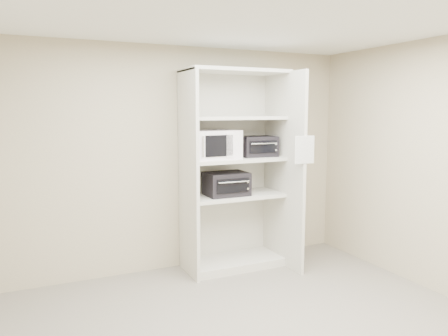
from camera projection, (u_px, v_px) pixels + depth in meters
name	position (u px, v px, depth m)	size (l,w,h in m)	color
ceiling	(260.00, 10.00, 3.34)	(4.50, 4.00, 0.01)	white
wall_back	(178.00, 159.00, 5.32)	(4.50, 0.02, 2.70)	#B9B18B
shelving_unit	(238.00, 177.00, 5.35)	(1.24, 0.92, 2.42)	beige
microwave	(213.00, 144.00, 5.17)	(0.56, 0.43, 0.34)	white
toaster_oven_upper	(257.00, 146.00, 5.43)	(0.44, 0.33, 0.25)	black
toaster_oven_lower	(226.00, 184.00, 5.27)	(0.50, 0.38, 0.28)	black
paper_sign	(305.00, 150.00, 4.96)	(0.25, 0.01, 0.31)	white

